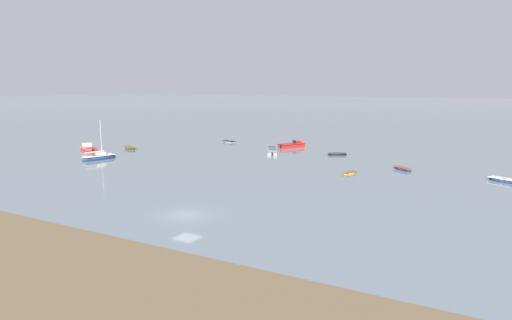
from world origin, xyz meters
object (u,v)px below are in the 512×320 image
Objects in this scene: motorboat_moored_2 at (295,146)px; rowboat_moored_0 at (229,142)px; motorboat_moored_0 at (272,152)px; motorboat_moored_1 at (88,149)px; sailboat_moored_0 at (99,158)px; rowboat_moored_1 at (504,180)px; rowboat_moored_2 at (350,173)px; rowboat_moored_4 at (130,148)px; rowboat_moored_5 at (337,154)px; rowboat_moored_3 at (403,169)px.

rowboat_moored_0 is at bearing 119.08° from motorboat_moored_2.
motorboat_moored_0 is 0.85× the size of motorboat_moored_1.
sailboat_moored_0 is (-7.65, -31.81, 0.16)m from rowboat_moored_0.
rowboat_moored_0 is 0.53× the size of sailboat_moored_0.
motorboat_moored_2 is (-40.97, 17.85, 0.13)m from rowboat_moored_1.
rowboat_moored_4 is at bearing -76.56° from rowboat_moored_2.
rowboat_moored_0 is 0.56× the size of motorboat_moored_2.
motorboat_moored_0 reaches higher than rowboat_moored_1.
motorboat_moored_1 reaches higher than rowboat_moored_5.
rowboat_moored_4 is at bearing -14.79° from rowboat_moored_5.
motorboat_moored_2 is at bearing -28.61° from motorboat_moored_0.
motorboat_moored_2 is at bearing -61.26° from rowboat_moored_5.
rowboat_moored_3 is (6.32, 7.41, 0.04)m from rowboat_moored_2.
rowboat_moored_2 is 0.82× the size of rowboat_moored_5.
sailboat_moored_0 is at bearing -86.23° from rowboat_moored_0.
rowboat_moored_5 is (11.93, 4.39, -0.14)m from motorboat_moored_0.
sailboat_moored_0 reaches higher than rowboat_moored_0.
motorboat_moored_2 is at bearing -118.18° from motorboat_moored_1.
motorboat_moored_2 is (28.84, 20.14, 0.12)m from rowboat_moored_4.
rowboat_moored_4 is (-49.00, 3.11, 0.06)m from rowboat_moored_2.
rowboat_moored_0 is at bearing -101.09° from motorboat_moored_1.
motorboat_moored_2 is at bearing -122.00° from rowboat_moored_2.
rowboat_moored_5 is at bearing 6.59° from rowboat_moored_0.
motorboat_moored_1 is at bearing -109.07° from rowboat_moored_4.
rowboat_moored_2 is 0.44× the size of motorboat_moored_2.
rowboat_moored_2 is at bearing 41.09° from rowboat_moored_1.
motorboat_moored_1 is at bearing -10.41° from rowboat_moored_5.
rowboat_moored_3 is at bearing -129.79° from motorboat_moored_0.
rowboat_moored_4 is at bearing -105.61° from rowboat_moored_0.
motorboat_moored_1 is 1.36× the size of rowboat_moored_4.
rowboat_moored_1 is 66.69m from sailboat_moored_0.
rowboat_moored_1 is 1.45× the size of rowboat_moored_2.
rowboat_moored_4 reaches higher than rowboat_moored_1.
rowboat_moored_2 is at bearing -113.18° from motorboat_moored_2.
rowboat_moored_4 is (-28.86, -9.48, -0.11)m from motorboat_moored_0.
rowboat_moored_3 is 17.41m from rowboat_moored_5.
rowboat_moored_4 is (-12.44, -19.23, 0.03)m from rowboat_moored_0.
rowboat_moored_2 is 45.21m from sailboat_moored_0.
rowboat_moored_2 is at bearing -152.21° from motorboat_moored_1.
rowboat_moored_1 reaches higher than rowboat_moored_0.
motorboat_moored_2 reaches higher than rowboat_moored_1.
rowboat_moored_2 is at bearing -150.71° from motorboat_moored_0.
rowboat_moored_2 is at bearing 21.05° from rowboat_moored_4.
rowboat_moored_2 is at bearing -65.44° from sailboat_moored_0.
rowboat_moored_1 is 76.06m from motorboat_moored_1.
sailboat_moored_0 reaches higher than motorboat_moored_0.
rowboat_moored_1 is 1.20× the size of rowboat_moored_5.
motorboat_moored_2 reaches higher than rowboat_moored_0.
sailboat_moored_0 reaches higher than rowboat_moored_3.
motorboat_moored_2 is at bearing 20.48° from rowboat_moored_0.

